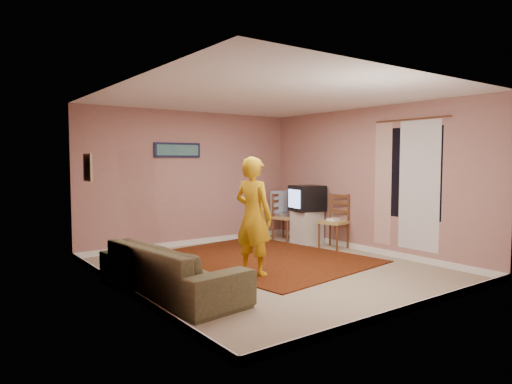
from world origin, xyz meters
TOP-DOWN VIEW (x-y plane):
  - ground at (0.00, 0.00)m, footprint 5.00×5.00m
  - wall_back at (0.00, 2.50)m, footprint 4.50×0.02m
  - wall_front at (0.00, -2.50)m, footprint 4.50×0.02m
  - wall_left at (-2.25, 0.00)m, footprint 0.02×5.00m
  - wall_right at (2.25, 0.00)m, footprint 0.02×5.00m
  - ceiling at (0.00, 0.00)m, footprint 4.50×5.00m
  - baseboard_back at (0.00, 2.49)m, footprint 4.50×0.02m
  - baseboard_front at (0.00, -2.49)m, footprint 4.50×0.02m
  - baseboard_left at (-2.24, 0.00)m, footprint 0.02×5.00m
  - baseboard_right at (2.24, 0.00)m, footprint 0.02×5.00m
  - window at (2.24, -0.90)m, footprint 0.01×1.10m
  - curtain_sheer at (2.23, -1.05)m, footprint 0.01×0.75m
  - curtain_floral at (2.21, -0.35)m, footprint 0.01×0.35m
  - curtain_rod at (2.20, -0.90)m, footprint 0.02×1.40m
  - picture_back at (-0.30, 2.47)m, footprint 0.95×0.04m
  - picture_left at (-2.22, 1.60)m, footprint 0.04×0.38m
  - area_rug at (0.38, 0.65)m, footprint 3.10×3.67m
  - tv_cabinet at (1.95, 1.29)m, footprint 0.51×0.46m
  - crt_tv at (1.94, 1.30)m, footprint 0.67×0.62m
  - chair_a at (1.79, 1.79)m, footprint 0.54×0.53m
  - dvd_player at (1.79, 1.79)m, footprint 0.38×0.30m
  - blue_throw at (1.79, 1.98)m, footprint 0.44×0.05m
  - chair_b at (1.99, 0.60)m, footprint 0.52×0.54m
  - game_console at (1.99, 0.60)m, footprint 0.26×0.21m
  - sofa at (-1.80, -0.34)m, footprint 1.12×2.27m
  - person at (-0.40, -0.14)m, footprint 0.57×0.71m

SIDE VIEW (x-z plane):
  - ground at x=0.00m, z-range 0.00..0.00m
  - area_rug at x=0.38m, z-range 0.00..0.02m
  - baseboard_back at x=0.00m, z-range 0.00..0.10m
  - baseboard_front at x=0.00m, z-range 0.00..0.10m
  - baseboard_left at x=-2.24m, z-range 0.00..0.10m
  - baseboard_right at x=2.24m, z-range 0.00..0.10m
  - sofa at x=-1.80m, z-range 0.00..0.64m
  - tv_cabinet at x=1.95m, z-range 0.00..0.65m
  - dvd_player at x=1.79m, z-range 0.50..0.56m
  - game_console at x=1.99m, z-range 0.52..0.57m
  - chair_a at x=1.79m, z-range 0.33..0.86m
  - chair_b at x=1.99m, z-range 0.35..0.90m
  - blue_throw at x=1.79m, z-range 0.56..1.02m
  - person at x=-0.40m, z-range 0.00..1.71m
  - crt_tv at x=1.94m, z-range 0.65..1.16m
  - curtain_sheer at x=2.23m, z-range 0.20..2.30m
  - curtain_floral at x=2.21m, z-range 0.20..2.30m
  - wall_back at x=0.00m, z-range 0.00..2.60m
  - wall_front at x=0.00m, z-range 0.00..2.60m
  - wall_left at x=-2.25m, z-range 0.00..2.60m
  - wall_right at x=2.25m, z-range 0.00..2.60m
  - window at x=2.24m, z-range 0.70..2.20m
  - picture_left at x=-2.22m, z-range 1.34..1.76m
  - picture_back at x=-0.30m, z-range 1.71..1.99m
  - curtain_rod at x=2.20m, z-range 2.31..2.33m
  - ceiling at x=0.00m, z-range 2.59..2.61m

